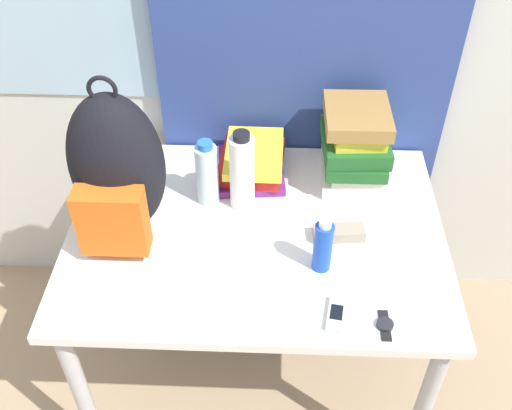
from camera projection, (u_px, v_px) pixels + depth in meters
name	position (u px, v px, depth m)	size (l,w,h in m)	color
curtain_blue	(309.00, 3.00, 1.77)	(0.96, 0.04, 2.50)	navy
desk	(256.00, 250.00, 1.85)	(1.12, 0.82, 0.74)	silver
backpack	(117.00, 170.00, 1.66)	(0.27, 0.28, 0.51)	black
book_stack_left	(252.00, 162.00, 1.95)	(0.23, 0.28, 0.11)	#6B2370
book_stack_center	(356.00, 146.00, 1.89)	(0.23, 0.27, 0.26)	silver
water_bottle	(207.00, 174.00, 1.82)	(0.07, 0.07, 0.22)	silver
sports_bottle	(242.00, 172.00, 1.79)	(0.08, 0.08, 0.27)	white
sunscreen_bottle	(323.00, 246.00, 1.63)	(0.05, 0.05, 0.18)	blue
cell_phone	(336.00, 314.00, 1.55)	(0.06, 0.11, 0.02)	#B7BCC6
sunglasses_case	(339.00, 233.00, 1.76)	(0.15, 0.07, 0.04)	gray
wristwatch	(385.00, 325.00, 1.53)	(0.04, 0.10, 0.01)	black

